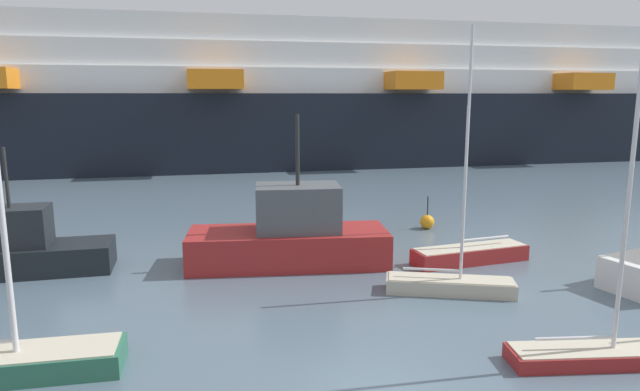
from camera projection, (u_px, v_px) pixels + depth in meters
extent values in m
cube|color=maroon|center=(598.00, 356.00, 15.49)|extent=(5.17, 1.67, 0.43)
cube|color=beige|center=(599.00, 348.00, 15.45)|extent=(4.96, 1.56, 0.04)
cylinder|color=silver|center=(628.00, 202.00, 14.72)|extent=(0.12, 0.12, 8.41)
cylinder|color=silver|center=(575.00, 338.00, 15.34)|extent=(2.29, 0.31, 0.10)
cube|color=#BCB29E|center=(450.00, 286.00, 20.98)|extent=(4.96, 2.53, 0.55)
cube|color=beige|center=(450.00, 279.00, 20.93)|extent=(4.74, 2.39, 0.04)
cylinder|color=silver|center=(464.00, 195.00, 20.28)|extent=(0.12, 0.12, 6.55)
cylinder|color=silver|center=(432.00, 269.00, 20.96)|extent=(2.10, 0.72, 0.09)
cube|color=maroon|center=(470.00, 255.00, 24.81)|extent=(5.58, 2.30, 0.70)
cube|color=beige|center=(470.00, 247.00, 24.74)|extent=(5.35, 2.15, 0.04)
cylinder|color=silver|center=(467.00, 140.00, 23.73)|extent=(0.13, 0.13, 9.67)
cylinder|color=silver|center=(485.00, 238.00, 24.93)|extent=(2.42, 0.54, 0.10)
cube|color=maroon|center=(288.00, 247.00, 24.45)|extent=(8.93, 3.61, 1.56)
cube|color=#4C5156|center=(298.00, 208.00, 24.17)|extent=(3.77, 2.58, 2.03)
cylinder|color=#262626|center=(297.00, 150.00, 23.70)|extent=(0.18, 0.18, 3.07)
cube|color=black|center=(24.00, 259.00, 23.26)|extent=(7.31, 2.96, 1.20)
cube|color=#1E2328|center=(11.00, 227.00, 22.92)|extent=(3.07, 2.05, 1.68)
cylinder|color=#262626|center=(6.00, 178.00, 22.54)|extent=(0.14, 0.14, 2.50)
sphere|color=orange|center=(427.00, 222.00, 31.02)|extent=(0.80, 0.80, 0.80)
cylinder|color=black|center=(428.00, 206.00, 30.85)|extent=(0.06, 0.06, 1.06)
cube|color=black|center=(213.00, 128.00, 60.98)|extent=(139.21, 28.49, 7.60)
cube|color=white|center=(212.00, 82.00, 60.07)|extent=(128.02, 25.44, 2.49)
cube|color=white|center=(211.00, 59.00, 59.61)|extent=(120.34, 23.91, 2.49)
cube|color=white|center=(210.00, 35.00, 59.16)|extent=(112.66, 22.39, 2.49)
cube|color=orange|center=(215.00, 79.00, 50.41)|extent=(5.22, 4.19, 1.74)
cube|color=orange|center=(413.00, 81.00, 54.60)|extent=(5.22, 4.19, 1.74)
cube|color=orange|center=(582.00, 82.00, 58.80)|extent=(5.22, 4.19, 1.74)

